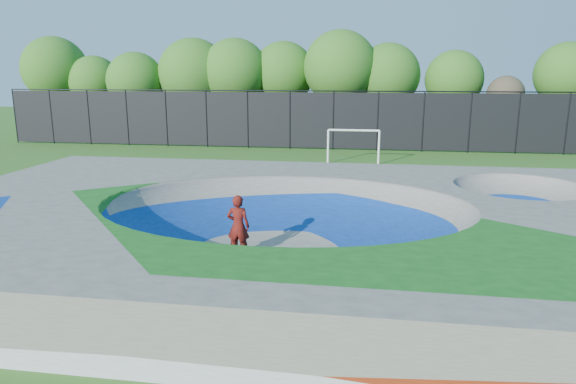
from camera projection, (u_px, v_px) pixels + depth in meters
The scene contains 7 objects.
ground at pixel (285, 251), 15.36m from camera, with size 120.00×120.00×0.00m, color #2C5C19.
skate_deck at pixel (285, 227), 15.19m from camera, with size 22.00×14.00×1.50m, color gray.
skater at pixel (238, 226), 14.69m from camera, with size 0.67×0.44×1.83m, color #AF1C0E.
skateboard at pixel (239, 255), 14.89m from camera, with size 0.78×0.22×0.05m, color black.
soccer_goal at pixel (353, 140), 29.74m from camera, with size 3.06×0.12×2.02m.
fence at pixel (333, 119), 35.10m from camera, with size 48.09×0.09×4.04m.
treeline at pixel (310, 75), 39.74m from camera, with size 52.96×6.98×8.39m.
Camera 1 is at (2.30, -14.38, 5.19)m, focal length 32.00 mm.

